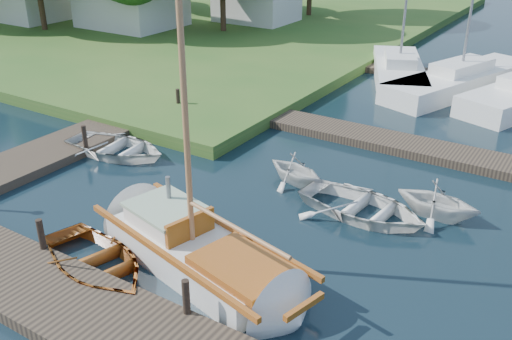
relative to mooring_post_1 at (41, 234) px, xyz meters
The scene contains 17 objects.
ground 5.87m from the mooring_post_1, 59.04° to the left, with size 160.00×160.00×0.00m, color black.
near_dock 3.21m from the mooring_post_1, 18.43° to the right, with size 18.00×2.20×0.30m, color #2A221C.
left_dock 8.62m from the mooring_post_1, 125.54° to the left, with size 2.20×18.00×0.30m, color #2A221C.
far_dock 12.55m from the mooring_post_1, 66.50° to the left, with size 14.00×1.60×0.30m, color #2A221C.
shore 36.80m from the mooring_post_1, 132.80° to the left, with size 50.00×40.00×0.50m, color #2D561E.
mooring_post_1 is the anchor object (origin of this frame).
mooring_post_2 4.50m from the mooring_post_1, ahead, with size 0.16×0.16×0.80m, color black.
mooring_post_4 6.40m from the mooring_post_1, 128.66° to the left, with size 0.16×0.16×0.80m, color black.
mooring_post_5 10.77m from the mooring_post_1, 111.80° to the left, with size 0.16×0.16×0.80m, color black.
sailboat 3.98m from the mooring_post_1, 26.09° to the left, with size 7.41×3.60×9.83m.
dinghy 1.53m from the mooring_post_1, 11.62° to the left, with size 2.57×3.60×0.75m, color brown.
tender_a 6.41m from the mooring_post_1, 119.36° to the left, with size 2.71×3.79×0.78m, color white.
tender_b 7.72m from the mooring_post_1, 65.75° to the left, with size 1.78×2.06×1.09m, color white.
tender_c 8.48m from the mooring_post_1, 47.15° to the left, with size 2.66×3.73×0.77m, color white.
tender_d 10.48m from the mooring_post_1, 44.00° to the left, with size 2.00×2.32×1.22m, color white.
marina_boat_0 19.68m from the mooring_post_1, 84.25° to the left, with size 5.03×7.76×9.75m.
marina_boat_1 20.29m from the mooring_post_1, 76.00° to the left, with size 5.11×9.41×10.36m.
Camera 1 is at (7.78, -12.17, 7.99)m, focal length 40.00 mm.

